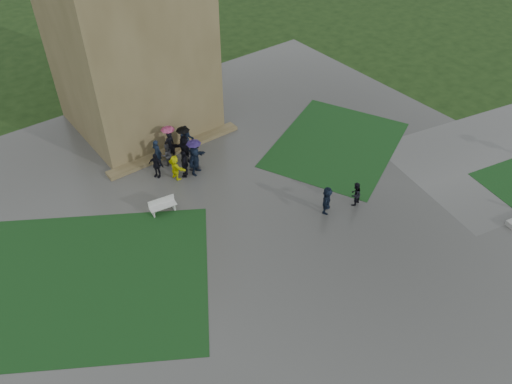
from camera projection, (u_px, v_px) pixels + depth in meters
ground at (284, 250)px, 24.79m from camera, size 120.00×120.00×0.00m
plaza at (259, 227)px, 26.00m from camera, size 34.00×34.00×0.02m
lawn_inset_left at (89, 281)px, 23.26m from camera, size 14.10×13.46×0.01m
lawn_inset_right at (336, 144)px, 31.75m from camera, size 11.12×10.15×0.01m
tower_plinth at (175, 149)px, 31.13m from camera, size 9.00×0.80×0.22m
bench at (163, 205)px, 26.64m from camera, size 1.50×0.68×0.84m
visitor_cluster at (181, 154)px, 29.26m from camera, size 3.63×3.23×2.41m
pedestrian_mid at (327, 200)px, 26.42m from camera, size 1.50×1.37×1.62m
pedestrian_near at (355, 194)px, 26.92m from camera, size 0.77×0.54×1.44m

